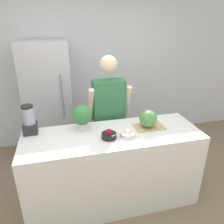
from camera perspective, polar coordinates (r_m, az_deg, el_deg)
ground_plane at (r=2.80m, az=2.09°, el=-26.35°), size 14.00×14.00×0.00m
wall_back at (r=3.88m, az=-5.94°, el=10.87°), size 8.00×0.06×2.60m
counter_island at (r=2.72m, az=0.18°, el=-14.41°), size 2.01×0.69×0.95m
refrigerator at (r=3.58m, az=-16.13°, el=2.61°), size 0.69×0.71×1.84m
person at (r=2.98m, az=-0.82°, el=-1.48°), size 0.55×0.27×1.72m
cutting_board at (r=2.63m, az=9.65°, el=-3.80°), size 0.35×0.23×0.01m
watermelon at (r=2.56m, az=9.42°, el=-1.75°), size 0.21×0.21×0.21m
bowl_cherries at (r=2.35m, az=-0.80°, el=-5.99°), size 0.16×0.16×0.11m
bowl_cream at (r=2.40m, az=4.08°, el=-5.65°), size 0.17×0.17×0.09m
blender at (r=2.57m, az=-20.81°, el=-2.09°), size 0.15×0.15×0.33m
potted_plant at (r=2.50m, az=-7.76°, el=-1.16°), size 0.22×0.22×0.29m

